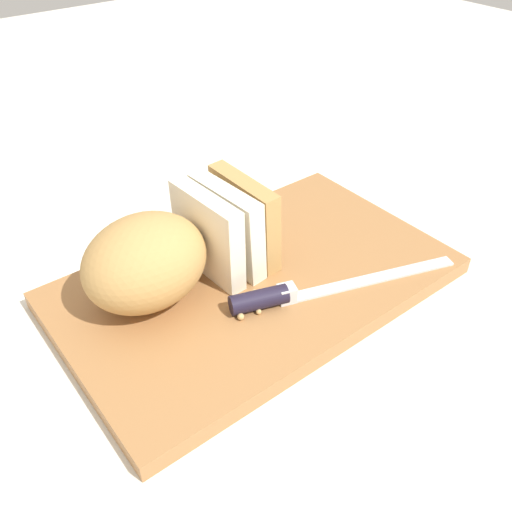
# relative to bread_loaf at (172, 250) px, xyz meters

# --- Properties ---
(ground_plane) EXTENTS (3.00, 3.00, 0.00)m
(ground_plane) POSITION_rel_bread_loaf_xyz_m (0.09, -0.04, -0.08)
(ground_plane) COLOR silver
(cutting_board) EXTENTS (0.47, 0.29, 0.02)m
(cutting_board) POSITION_rel_bread_loaf_xyz_m (0.09, -0.04, -0.06)
(cutting_board) COLOR #9E6B3D
(cutting_board) RESTS_ON ground_plane
(bread_loaf) EXTENTS (0.23, 0.12, 0.11)m
(bread_loaf) POSITION_rel_bread_loaf_xyz_m (0.00, 0.00, 0.00)
(bread_loaf) COLOR tan
(bread_loaf) RESTS_ON cutting_board
(bread_knife) EXTENTS (0.28, 0.11, 0.02)m
(bread_knife) POSITION_rel_bread_loaf_xyz_m (0.09, -0.10, -0.04)
(bread_knife) COLOR silver
(bread_knife) RESTS_ON cutting_board
(crumb_near_knife) EXTENTS (0.01, 0.01, 0.01)m
(crumb_near_knife) POSITION_rel_bread_loaf_xyz_m (0.03, -0.09, -0.05)
(crumb_near_knife) COLOR tan
(crumb_near_knife) RESTS_ON cutting_board
(crumb_near_loaf) EXTENTS (0.01, 0.01, 0.01)m
(crumb_near_loaf) POSITION_rel_bread_loaf_xyz_m (0.07, -0.07, -0.05)
(crumb_near_loaf) COLOR tan
(crumb_near_loaf) RESTS_ON cutting_board
(crumb_stray_left) EXTENTS (0.01, 0.01, 0.01)m
(crumb_stray_left) POSITION_rel_bread_loaf_xyz_m (0.05, -0.10, -0.05)
(crumb_stray_left) COLOR tan
(crumb_stray_left) RESTS_ON cutting_board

